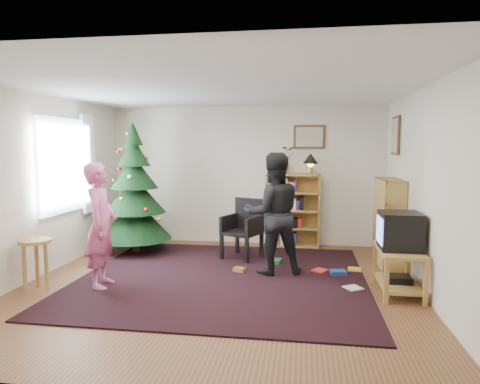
# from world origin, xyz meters

# --- Properties ---
(floor) EXTENTS (5.00, 5.00, 0.00)m
(floor) POSITION_xyz_m (0.00, 0.00, 0.00)
(floor) COLOR brown
(floor) RESTS_ON ground
(ceiling) EXTENTS (5.00, 5.00, 0.00)m
(ceiling) POSITION_xyz_m (0.00, 0.00, 2.50)
(ceiling) COLOR white
(ceiling) RESTS_ON wall_back
(wall_back) EXTENTS (5.00, 0.02, 2.50)m
(wall_back) POSITION_xyz_m (0.00, 2.50, 1.25)
(wall_back) COLOR silver
(wall_back) RESTS_ON floor
(wall_front) EXTENTS (5.00, 0.02, 2.50)m
(wall_front) POSITION_xyz_m (0.00, -2.50, 1.25)
(wall_front) COLOR silver
(wall_front) RESTS_ON floor
(wall_left) EXTENTS (0.02, 5.00, 2.50)m
(wall_left) POSITION_xyz_m (-2.50, 0.00, 1.25)
(wall_left) COLOR silver
(wall_left) RESTS_ON floor
(wall_right) EXTENTS (0.02, 5.00, 2.50)m
(wall_right) POSITION_xyz_m (2.50, 0.00, 1.25)
(wall_right) COLOR silver
(wall_right) RESTS_ON floor
(rug) EXTENTS (3.80, 3.60, 0.02)m
(rug) POSITION_xyz_m (0.00, 0.30, 0.01)
(rug) COLOR black
(rug) RESTS_ON floor
(window_pane) EXTENTS (0.04, 1.20, 1.40)m
(window_pane) POSITION_xyz_m (-2.47, 0.60, 1.50)
(window_pane) COLOR silver
(window_pane) RESTS_ON wall_left
(curtain) EXTENTS (0.06, 0.35, 1.60)m
(curtain) POSITION_xyz_m (-2.43, 1.30, 1.50)
(curtain) COLOR white
(curtain) RESTS_ON wall_left
(picture_back) EXTENTS (0.55, 0.03, 0.42)m
(picture_back) POSITION_xyz_m (1.15, 2.48, 1.95)
(picture_back) COLOR #4C3319
(picture_back) RESTS_ON wall_back
(picture_right) EXTENTS (0.03, 0.50, 0.60)m
(picture_right) POSITION_xyz_m (2.48, 1.75, 1.95)
(picture_right) COLOR #4C3319
(picture_right) RESTS_ON wall_right
(christmas_tree) EXTENTS (1.21, 1.21, 2.19)m
(christmas_tree) POSITION_xyz_m (-1.72, 1.49, 0.91)
(christmas_tree) COLOR #3F2816
(christmas_tree) RESTS_ON rug
(bookshelf_back) EXTENTS (0.95, 0.30, 1.30)m
(bookshelf_back) POSITION_xyz_m (0.88, 2.34, 0.66)
(bookshelf_back) COLOR #A7853B
(bookshelf_back) RESTS_ON floor
(bookshelf_right) EXTENTS (0.30, 0.95, 1.30)m
(bookshelf_right) POSITION_xyz_m (2.34, 1.35, 0.66)
(bookshelf_right) COLOR #A7853B
(bookshelf_right) RESTS_ON floor
(tv_stand) EXTENTS (0.48, 0.87, 0.55)m
(tv_stand) POSITION_xyz_m (2.22, 0.03, 0.32)
(tv_stand) COLOR #A7853B
(tv_stand) RESTS_ON floor
(crt_tv) EXTENTS (0.47, 0.51, 0.44)m
(crt_tv) POSITION_xyz_m (2.22, 0.03, 0.77)
(crt_tv) COLOR black
(crt_tv) RESTS_ON tv_stand
(armchair) EXTENTS (0.68, 0.70, 0.95)m
(armchair) POSITION_xyz_m (0.11, 1.44, 0.51)
(armchair) COLOR black
(armchair) RESTS_ON rug
(stool) EXTENTS (0.38, 0.38, 0.64)m
(stool) POSITION_xyz_m (-2.20, -0.52, 0.50)
(stool) COLOR #A7853B
(stool) RESTS_ON floor
(person_standing) EXTENTS (0.48, 0.64, 1.58)m
(person_standing) POSITION_xyz_m (-1.45, -0.28, 0.79)
(person_standing) COLOR #D2548C
(person_standing) RESTS_ON rug
(person_by_chair) EXTENTS (0.97, 0.85, 1.70)m
(person_by_chair) POSITION_xyz_m (0.65, 0.61, 0.85)
(person_by_chair) COLOR black
(person_by_chair) RESTS_ON rug
(potted_plant) EXTENTS (0.53, 0.50, 0.48)m
(potted_plant) POSITION_xyz_m (0.68, 2.34, 1.54)
(potted_plant) COLOR gray
(potted_plant) RESTS_ON bookshelf_back
(table_lamp) EXTENTS (0.27, 0.27, 0.36)m
(table_lamp) POSITION_xyz_m (1.18, 2.34, 1.55)
(table_lamp) COLOR #A57F33
(table_lamp) RESTS_ON bookshelf_back
(floor_clutter) EXTENTS (1.82, 1.26, 0.08)m
(floor_clutter) POSITION_xyz_m (1.20, 0.68, 0.04)
(floor_clutter) COLOR #A51E19
(floor_clutter) RESTS_ON rug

